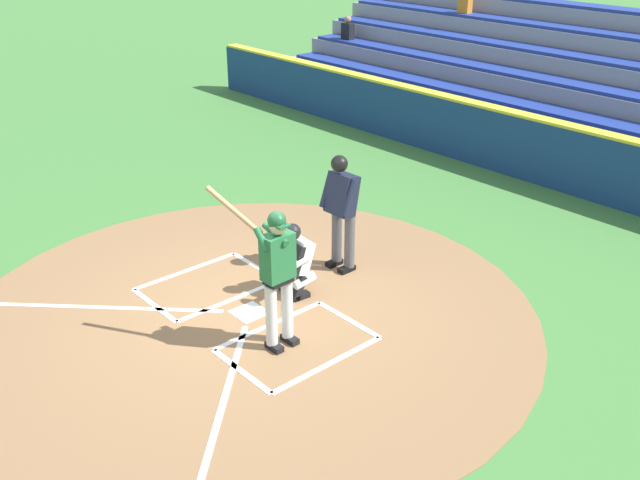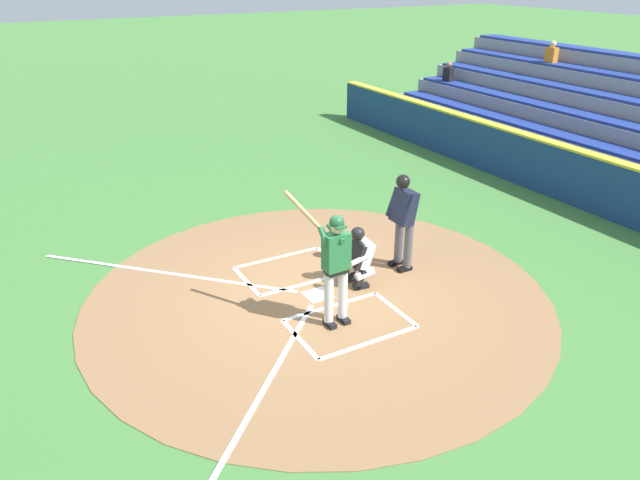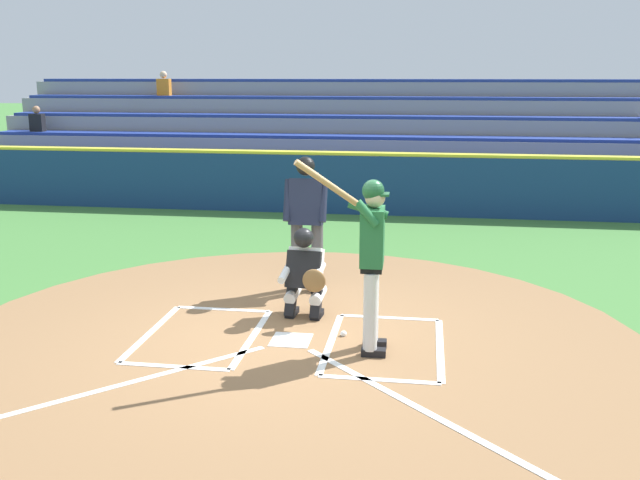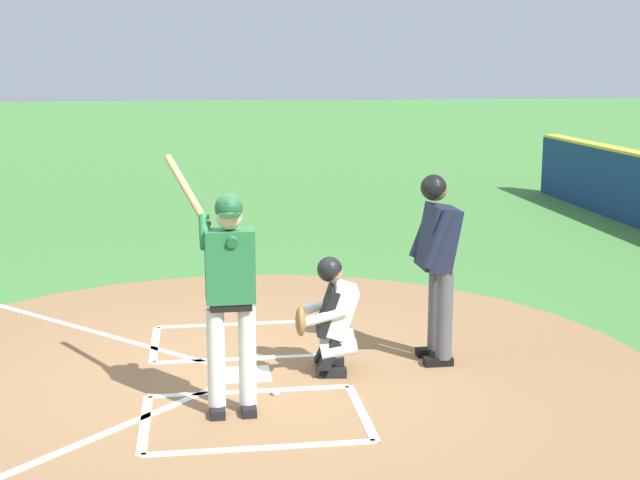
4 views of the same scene
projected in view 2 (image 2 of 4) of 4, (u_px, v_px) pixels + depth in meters
name	position (u px, v px, depth m)	size (l,w,h in m)	color
ground_plane	(318.00, 295.00, 10.39)	(120.00, 120.00, 0.00)	#427A38
dirt_circle	(318.00, 295.00, 10.39)	(8.00, 8.00, 0.01)	olive
home_plate_and_chalk	(272.00, 308.00, 10.00)	(7.93, 4.91, 0.01)	white
batter	(335.00, 262.00, 9.13)	(0.92, 0.73, 2.13)	silver
catcher	(358.00, 256.00, 10.48)	(0.59, 0.64, 1.13)	black
plate_umpire	(403.00, 215.00, 10.87)	(0.58, 0.41, 1.86)	#4C4C51
baseball	(345.00, 305.00, 10.02)	(0.07, 0.07, 0.07)	white
backstop_wall	(609.00, 188.00, 13.43)	(22.00, 0.36, 1.31)	navy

